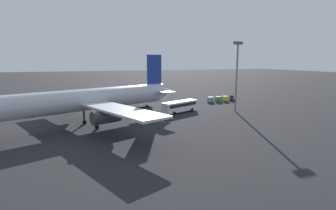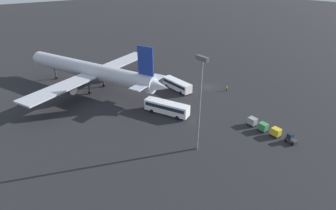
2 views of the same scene
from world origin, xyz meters
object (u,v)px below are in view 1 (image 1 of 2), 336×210
(airplane, at_px, (82,101))
(cargo_cart_grey, at_px, (211,99))
(baggage_tug, at_px, (232,98))
(cargo_cart_yellow, at_px, (225,98))
(shuttle_bus_far, at_px, (180,106))
(cargo_cart_green, at_px, (218,99))
(shuttle_bus_near, at_px, (135,102))
(worker_person, at_px, (155,99))

(airplane, bearing_deg, cargo_cart_grey, -176.23)
(baggage_tug, relative_size, cargo_cart_yellow, 1.21)
(airplane, height_order, shuttle_bus_far, airplane)
(airplane, relative_size, cargo_cart_yellow, 26.19)
(cargo_cart_green, bearing_deg, baggage_tug, -172.39)
(shuttle_bus_far, bearing_deg, cargo_cart_yellow, -175.05)
(baggage_tug, distance_m, cargo_cart_grey, 9.64)
(shuttle_bus_near, distance_m, baggage_tug, 37.62)
(cargo_cart_yellow, bearing_deg, shuttle_bus_near, 2.08)
(shuttle_bus_near, distance_m, cargo_cart_grey, 27.99)
(baggage_tug, distance_m, cargo_cart_yellow, 3.41)
(shuttle_bus_near, relative_size, cargo_cart_grey, 5.45)
(airplane, relative_size, shuttle_bus_far, 4.38)
(baggage_tug, bearing_deg, cargo_cart_grey, 8.68)
(baggage_tug, bearing_deg, airplane, 26.68)
(shuttle_bus_near, relative_size, baggage_tug, 4.52)
(cargo_cart_yellow, bearing_deg, cargo_cart_grey, 2.85)
(cargo_cart_yellow, height_order, cargo_cart_grey, same)
(cargo_cart_yellow, bearing_deg, shuttle_bus_far, 29.44)
(worker_person, distance_m, cargo_cart_grey, 20.84)
(shuttle_bus_far, bearing_deg, airplane, -6.50)
(cargo_cart_grey, bearing_deg, cargo_cart_yellow, -177.15)
(cargo_cart_yellow, distance_m, cargo_cart_grey, 6.25)
(cargo_cart_yellow, bearing_deg, cargo_cart_green, 7.12)
(shuttle_bus_near, xyz_separation_m, baggage_tug, (-37.57, -1.72, -0.93))
(airplane, distance_m, shuttle_bus_near, 27.24)
(shuttle_bus_near, relative_size, worker_person, 6.45)
(cargo_cart_yellow, relative_size, cargo_cart_green, 1.00)
(cargo_cart_green, distance_m, cargo_cart_grey, 3.12)
(shuttle_bus_far, distance_m, cargo_cart_grey, 21.82)
(airplane, bearing_deg, worker_person, -151.74)
(baggage_tug, bearing_deg, cargo_cart_green, 11.61)
(shuttle_bus_near, distance_m, shuttle_bus_far, 16.05)
(airplane, distance_m, worker_person, 42.95)
(shuttle_bus_far, relative_size, worker_person, 7.09)
(shuttle_bus_far, height_order, worker_person, shuttle_bus_far)
(cargo_cart_green, relative_size, cargo_cart_grey, 1.00)
(airplane, xyz_separation_m, cargo_cart_yellow, (-51.00, -22.24, -5.04))
(airplane, height_order, shuttle_bus_near, airplane)
(baggage_tug, height_order, cargo_cart_green, baggage_tug)
(airplane, distance_m, baggage_tug, 59.16)
(worker_person, bearing_deg, cargo_cart_green, 152.01)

